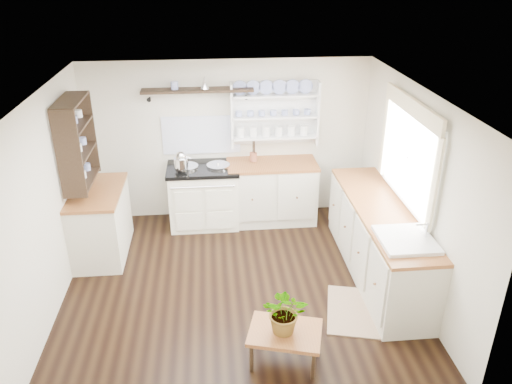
% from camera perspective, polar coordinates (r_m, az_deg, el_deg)
% --- Properties ---
extents(floor, '(4.00, 3.80, 0.01)m').
position_cam_1_polar(floor, '(6.04, -2.10, -10.59)').
color(floor, black).
rests_on(floor, ground).
extents(wall_back, '(4.00, 0.02, 2.30)m').
position_cam_1_polar(wall_back, '(7.20, -3.18, 5.90)').
color(wall_back, beige).
rests_on(wall_back, ground).
extents(wall_right, '(0.02, 3.80, 2.30)m').
position_cam_1_polar(wall_right, '(5.88, 17.55, 0.10)').
color(wall_right, beige).
rests_on(wall_right, ground).
extents(wall_left, '(0.02, 3.80, 2.30)m').
position_cam_1_polar(wall_left, '(5.71, -22.75, -1.53)').
color(wall_left, beige).
rests_on(wall_left, ground).
extents(ceiling, '(4.00, 3.80, 0.01)m').
position_cam_1_polar(ceiling, '(5.04, -2.52, 11.06)').
color(ceiling, white).
rests_on(ceiling, wall_back).
extents(window, '(0.08, 1.55, 1.22)m').
position_cam_1_polar(window, '(5.84, 17.08, 4.39)').
color(window, white).
rests_on(window, wall_right).
extents(aga_cooker, '(0.99, 0.69, 0.92)m').
position_cam_1_polar(aga_cooker, '(7.16, -5.97, -0.37)').
color(aga_cooker, white).
rests_on(aga_cooker, floor).
extents(back_cabinets, '(1.27, 0.63, 0.90)m').
position_cam_1_polar(back_cabinets, '(7.23, 1.81, 0.11)').
color(back_cabinets, beige).
rests_on(back_cabinets, floor).
extents(right_cabinets, '(0.62, 2.43, 0.90)m').
position_cam_1_polar(right_cabinets, '(6.17, 13.79, -5.42)').
color(right_cabinets, beige).
rests_on(right_cabinets, floor).
extents(belfast_sink, '(0.55, 0.60, 0.45)m').
position_cam_1_polar(belfast_sink, '(5.41, 16.62, -6.33)').
color(belfast_sink, white).
rests_on(belfast_sink, right_cabinets).
extents(left_cabinets, '(0.62, 1.13, 0.90)m').
position_cam_1_polar(left_cabinets, '(6.71, -17.32, -3.24)').
color(left_cabinets, beige).
rests_on(left_cabinets, floor).
extents(plate_rack, '(1.20, 0.22, 0.90)m').
position_cam_1_polar(plate_rack, '(7.09, 2.07, 9.07)').
color(plate_rack, white).
rests_on(plate_rack, wall_back).
extents(high_shelf, '(1.50, 0.29, 0.16)m').
position_cam_1_polar(high_shelf, '(6.86, -6.70, 11.41)').
color(high_shelf, black).
rests_on(high_shelf, wall_back).
extents(left_shelving, '(0.28, 0.80, 1.05)m').
position_cam_1_polar(left_shelving, '(6.32, -19.83, 5.44)').
color(left_shelving, black).
rests_on(left_shelving, wall_left).
extents(kettle, '(0.19, 0.19, 0.24)m').
position_cam_1_polar(kettle, '(6.82, -8.55, 3.61)').
color(kettle, silver).
rests_on(kettle, aga_cooker).
extents(utensil_crock, '(0.10, 0.10, 0.12)m').
position_cam_1_polar(utensil_crock, '(7.07, -0.31, 4.03)').
color(utensil_crock, brown).
rests_on(utensil_crock, back_cabinets).
extents(center_table, '(0.78, 0.64, 0.37)m').
position_cam_1_polar(center_table, '(4.89, 3.33, -15.96)').
color(center_table, brown).
rests_on(center_table, floor).
extents(potted_plant, '(0.47, 0.43, 0.46)m').
position_cam_1_polar(potted_plant, '(4.71, 3.42, -13.47)').
color(potted_plant, '#3F7233').
rests_on(potted_plant, center_table).
extents(floor_rug, '(0.74, 0.96, 0.02)m').
position_cam_1_polar(floor_rug, '(5.75, 11.01, -13.18)').
color(floor_rug, brown).
rests_on(floor_rug, floor).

